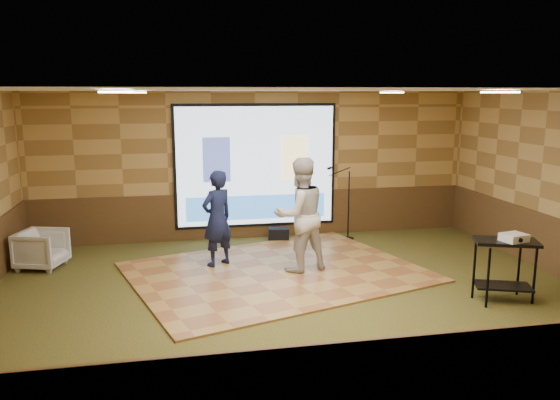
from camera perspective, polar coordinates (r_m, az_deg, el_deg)
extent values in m
plane|color=#2D3618|center=(8.21, 1.21, -10.02)|extent=(9.00, 9.00, 0.00)
cube|color=tan|center=(11.20, -2.58, 3.61)|extent=(9.00, 0.04, 3.00)
cube|color=tan|center=(4.54, 10.79, -7.81)|extent=(9.00, 0.04, 3.00)
cube|color=white|center=(7.66, 1.30, 11.41)|extent=(9.00, 7.00, 0.04)
cube|color=#4F321A|center=(11.36, -2.52, -1.54)|extent=(9.00, 0.04, 0.95)
cube|color=#4F321A|center=(4.98, 10.26, -18.96)|extent=(9.00, 0.04, 0.95)
cube|color=black|center=(11.15, -2.54, 3.57)|extent=(3.32, 0.03, 2.52)
cube|color=#C5DDF9|center=(11.12, -2.51, 3.55)|extent=(3.20, 0.02, 2.40)
cube|color=#39427E|center=(11.00, -6.64, 4.19)|extent=(0.55, 0.01, 0.90)
cube|color=#F4DB8D|center=(11.23, 1.54, 4.41)|extent=(0.55, 0.01, 0.90)
cube|color=#3679CC|center=(11.25, -2.47, -0.75)|extent=(2.88, 0.01, 0.50)
cube|color=#FFE4BF|center=(9.30, -14.81, 10.82)|extent=(0.32, 0.32, 0.02)
cube|color=#FFE4BF|center=(10.04, 11.61, 10.95)|extent=(0.32, 0.32, 0.02)
cube|color=#FFE4BF|center=(6.01, -16.75, 10.76)|extent=(0.32, 0.32, 0.02)
cube|color=#FFE4BF|center=(7.11, 22.00, 10.41)|extent=(0.32, 0.32, 0.02)
cube|color=#A77B3D|center=(9.21, -0.37, -7.53)|extent=(5.42, 4.70, 0.03)
imported|color=#12183A|center=(9.37, -6.58, -1.92)|extent=(0.72, 0.66, 1.65)
imported|color=beige|center=(9.02, 2.10, -1.54)|extent=(1.09, 0.95, 1.90)
cylinder|color=black|center=(8.19, 20.91, -7.62)|extent=(0.04, 0.04, 0.86)
cylinder|color=black|center=(8.59, 25.07, -7.09)|extent=(0.04, 0.04, 0.86)
cylinder|color=black|center=(8.48, 19.62, -6.89)|extent=(0.04, 0.04, 0.86)
cylinder|color=black|center=(8.87, 23.69, -6.42)|extent=(0.04, 0.04, 0.86)
cube|color=black|center=(8.40, 22.59, -4.04)|extent=(0.86, 0.45, 0.05)
cube|color=black|center=(8.59, 22.26, -8.30)|extent=(0.77, 0.41, 0.03)
cube|color=silver|center=(8.36, 23.25, -3.62)|extent=(0.38, 0.34, 0.11)
cylinder|color=black|center=(11.40, 7.09, -3.97)|extent=(0.24, 0.24, 0.02)
cylinder|color=black|center=(11.24, 7.18, -0.56)|extent=(0.02, 0.02, 1.41)
cylinder|color=black|center=(11.06, 6.25, 2.97)|extent=(0.45, 0.02, 0.18)
cylinder|color=black|center=(10.99, 5.18, 3.33)|extent=(0.11, 0.05, 0.08)
imported|color=gray|center=(10.23, -23.63, -4.73)|extent=(0.90, 0.89, 0.66)
cube|color=black|center=(11.16, -0.15, -3.60)|extent=(0.44, 0.33, 0.26)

